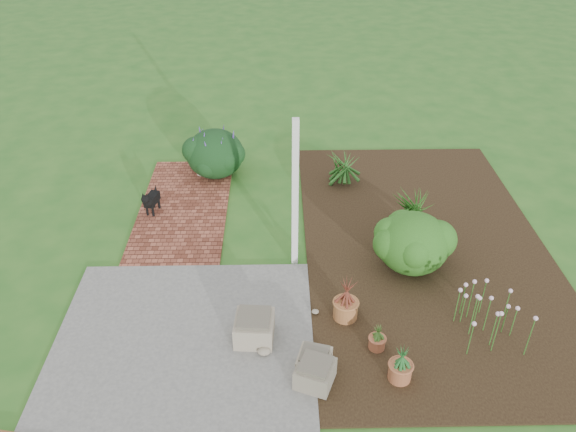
{
  "coord_description": "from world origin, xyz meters",
  "views": [
    {
      "loc": [
        0.06,
        -7.01,
        5.65
      ],
      "look_at": [
        0.2,
        0.4,
        0.7
      ],
      "focal_mm": 35.0,
      "sensor_mm": 36.0,
      "label": 1
    }
  ],
  "objects_px": {
    "stone_trough_near": "(314,363)",
    "cream_ceramic_urn": "(202,166)",
    "evergreen_shrub": "(413,242)",
    "black_dog": "(151,200)"
  },
  "relations": [
    {
      "from": "stone_trough_near",
      "to": "evergreen_shrub",
      "type": "relative_size",
      "value": 0.36
    },
    {
      "from": "evergreen_shrub",
      "to": "cream_ceramic_urn",
      "type": "bearing_deg",
      "value": 139.7
    },
    {
      "from": "stone_trough_near",
      "to": "cream_ceramic_urn",
      "type": "relative_size",
      "value": 1.13
    },
    {
      "from": "stone_trough_near",
      "to": "cream_ceramic_urn",
      "type": "xyz_separation_m",
      "value": [
        -1.96,
        5.15,
        0.04
      ]
    },
    {
      "from": "stone_trough_near",
      "to": "black_dog",
      "type": "relative_size",
      "value": 0.74
    },
    {
      "from": "black_dog",
      "to": "cream_ceramic_urn",
      "type": "relative_size",
      "value": 1.53
    },
    {
      "from": "cream_ceramic_urn",
      "to": "evergreen_shrub",
      "type": "relative_size",
      "value": 0.32
    },
    {
      "from": "cream_ceramic_urn",
      "to": "black_dog",
      "type": "bearing_deg",
      "value": -117.62
    },
    {
      "from": "stone_trough_near",
      "to": "evergreen_shrub",
      "type": "xyz_separation_m",
      "value": [
        1.65,
        2.09,
        0.33
      ]
    },
    {
      "from": "black_dog",
      "to": "evergreen_shrub",
      "type": "xyz_separation_m",
      "value": [
        4.36,
        -1.6,
        0.19
      ]
    }
  ]
}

